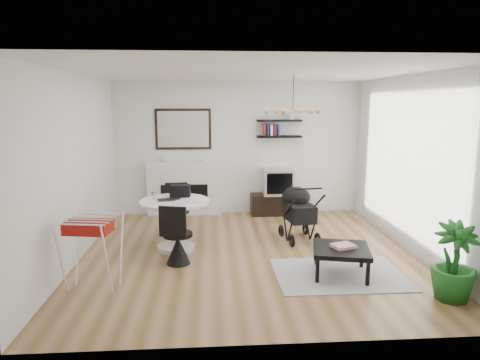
{
  "coord_description": "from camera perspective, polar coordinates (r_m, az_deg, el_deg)",
  "views": [
    {
      "loc": [
        -0.56,
        -6.21,
        2.27
      ],
      "look_at": [
        -0.1,
        0.4,
        1.07
      ],
      "focal_mm": 32.0,
      "sensor_mm": 36.0,
      "label": 1
    }
  ],
  "objects": [
    {
      "name": "floor",
      "position": [
        6.63,
        1.13,
        -9.78
      ],
      "size": [
        5.0,
        5.0,
        0.0
      ],
      "primitive_type": "plane",
      "color": "brown",
      "rests_on": "ground"
    },
    {
      "name": "ceiling",
      "position": [
        6.25,
        1.22,
        14.18
      ],
      "size": [
        5.0,
        5.0,
        0.0
      ],
      "primitive_type": "plane",
      "color": "white",
      "rests_on": "wall_back"
    },
    {
      "name": "wall_back",
      "position": [
        8.77,
        -0.3,
        4.23
      ],
      "size": [
        5.0,
        0.0,
        5.0
      ],
      "primitive_type": "plane",
      "rotation": [
        1.57,
        0.0,
        0.0
      ],
      "color": "white",
      "rests_on": "floor"
    },
    {
      "name": "wall_left",
      "position": [
        6.57,
        -21.12,
        1.49
      ],
      "size": [
        0.0,
        5.0,
        5.0
      ],
      "primitive_type": "plane",
      "rotation": [
        1.57,
        0.0,
        1.57
      ],
      "color": "white",
      "rests_on": "floor"
    },
    {
      "name": "wall_right",
      "position": [
        6.98,
        22.07,
        1.91
      ],
      "size": [
        0.0,
        5.0,
        5.0
      ],
      "primitive_type": "plane",
      "rotation": [
        1.57,
        0.0,
        -1.57
      ],
      "color": "white",
      "rests_on": "floor"
    },
    {
      "name": "sheer_curtain",
      "position": [
        7.12,
        20.65,
        2.15
      ],
      "size": [
        0.04,
        3.6,
        2.6
      ],
      "primitive_type": "cube",
      "color": "white",
      "rests_on": "wall_right"
    },
    {
      "name": "fireplace",
      "position": [
        8.79,
        -7.44,
        -0.23
      ],
      "size": [
        1.5,
        0.17,
        2.16
      ],
      "color": "white",
      "rests_on": "floor"
    },
    {
      "name": "shelf_lower",
      "position": [
        8.71,
        5.22,
        5.79
      ],
      "size": [
        0.9,
        0.25,
        0.04
      ],
      "primitive_type": "cube",
      "color": "black",
      "rests_on": "wall_back"
    },
    {
      "name": "shelf_upper",
      "position": [
        8.7,
        5.26,
        7.9
      ],
      "size": [
        0.9,
        0.25,
        0.04
      ],
      "primitive_type": "cube",
      "color": "black",
      "rests_on": "wall_back"
    },
    {
      "name": "pendant_lamp",
      "position": [
        6.63,
        7.07,
        9.12
      ],
      "size": [
        0.9,
        0.9,
        0.1
      ],
      "primitive_type": null,
      "color": "tan",
      "rests_on": "ceiling"
    },
    {
      "name": "tv_console",
      "position": [
        8.85,
        5.16,
        -3.23
      ],
      "size": [
        1.14,
        0.4,
        0.43
      ],
      "primitive_type": "cube",
      "color": "black",
      "rests_on": "floor"
    },
    {
      "name": "crt_tv",
      "position": [
        8.75,
        5.04,
        -0.2
      ],
      "size": [
        0.61,
        0.53,
        0.53
      ],
      "color": "silver",
      "rests_on": "tv_console"
    },
    {
      "name": "dining_table",
      "position": [
        6.75,
        -8.65,
        -4.9
      ],
      "size": [
        1.08,
        1.08,
        0.79
      ],
      "color": "white",
      "rests_on": "floor"
    },
    {
      "name": "laptop",
      "position": [
        6.64,
        -9.31,
        -2.66
      ],
      "size": [
        0.42,
        0.35,
        0.03
      ],
      "primitive_type": "imported",
      "rotation": [
        0.0,
        0.0,
        0.38
      ],
      "color": "black",
      "rests_on": "dining_table"
    },
    {
      "name": "black_bag",
      "position": [
        6.92,
        -7.97,
        -1.42
      ],
      "size": [
        0.33,
        0.21,
        0.19
      ],
      "primitive_type": "cube",
      "rotation": [
        0.0,
        0.0,
        -0.07
      ],
      "color": "black",
      "rests_on": "dining_table"
    },
    {
      "name": "newspaper",
      "position": [
        6.54,
        -6.98,
        -2.89
      ],
      "size": [
        0.45,
        0.41,
        0.01
      ],
      "primitive_type": "cube",
      "rotation": [
        0.0,
        0.0,
        0.34
      ],
      "color": "silver",
      "rests_on": "dining_table"
    },
    {
      "name": "drinking_glass",
      "position": [
        6.83,
        -11.52,
        -2.04
      ],
      "size": [
        0.06,
        0.06,
        0.11
      ],
      "primitive_type": "cylinder",
      "color": "white",
      "rests_on": "dining_table"
    },
    {
      "name": "chair_far",
      "position": [
        7.5,
        -8.4,
        -5.23
      ],
      "size": [
        0.43,
        0.44,
        0.9
      ],
      "rotation": [
        0.0,
        0.0,
        0.06
      ],
      "color": "black",
      "rests_on": "floor"
    },
    {
      "name": "chair_near",
      "position": [
        6.2,
        -8.33,
        -8.59
      ],
      "size": [
        0.45,
        0.47,
        0.89
      ],
      "rotation": [
        0.0,
        0.0,
        2.88
      ],
      "color": "black",
      "rests_on": "floor"
    },
    {
      "name": "drying_rack",
      "position": [
        5.57,
        -19.14,
        -9.09
      ],
      "size": [
        0.7,
        0.66,
        0.92
      ],
      "rotation": [
        0.0,
        0.0,
        -0.17
      ],
      "color": "white",
      "rests_on": "floor"
    },
    {
      "name": "stroller",
      "position": [
        7.25,
        7.77,
        -4.62
      ],
      "size": [
        0.6,
        0.84,
        0.98
      ],
      "rotation": [
        0.0,
        0.0,
        0.15
      ],
      "color": "black",
      "rests_on": "floor"
    },
    {
      "name": "rug",
      "position": [
        6.02,
        13.08,
        -12.13
      ],
      "size": [
        1.71,
        1.23,
        0.01
      ],
      "primitive_type": "cube",
      "color": "gray",
      "rests_on": "floor"
    },
    {
      "name": "coffee_table",
      "position": [
        5.9,
        13.32,
        -9.14
      ],
      "size": [
        0.87,
        0.87,
        0.37
      ],
      "rotation": [
        0.0,
        0.0,
        -0.22
      ],
      "color": "black",
      "rests_on": "rug"
    },
    {
      "name": "magazines",
      "position": [
        5.89,
        13.6,
        -8.53
      ],
      "size": [
        0.35,
        0.31,
        0.04
      ],
      "primitive_type": "cube",
      "rotation": [
        0.0,
        0.0,
        0.36
      ],
      "color": "#DA4536",
      "rests_on": "coffee_table"
    },
    {
      "name": "potted_plant",
      "position": [
        5.61,
        26.65,
        -9.71
      ],
      "size": [
        0.56,
        0.56,
        0.93
      ],
      "primitive_type": "imported",
      "rotation": [
        0.0,
        0.0,
        -0.09
      ],
      "color": "#195A1A",
      "rests_on": "floor"
    }
  ]
}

